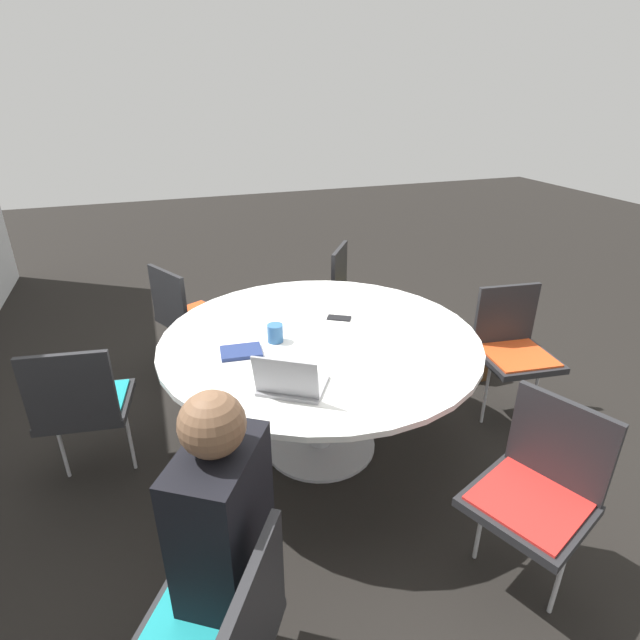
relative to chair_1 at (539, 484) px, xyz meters
The scene contains 13 objects.
ground_plane 1.38m from the chair_1, 25.69° to the left, with size 16.00×16.00×0.00m, color black.
conference_table 1.28m from the chair_1, 25.69° to the left, with size 1.76×1.76×0.75m.
chair_1 is the anchor object (origin of this frame).
chair_2 1.28m from the chair_1, 34.06° to the right, with size 0.47×0.49×0.88m.
chair_3 2.23m from the chair_1, ahead, with size 0.60×0.60×0.88m.
chair_4 2.55m from the chair_1, 27.98° to the left, with size 0.58×0.57×0.88m.
chair_5 2.22m from the chair_1, 55.24° to the left, with size 0.48×0.50×0.88m.
person_0 1.30m from the chair_1, 88.44° to the left, with size 0.42×0.38×1.23m.
laptop 1.12m from the chair_1, 52.26° to the left, with size 0.38×0.39×0.21m.
spiral_notebook 1.50m from the chair_1, 42.44° to the left, with size 0.17×0.22×0.02m.
coffee_cup 1.44m from the chair_1, 34.36° to the left, with size 0.09×0.09×0.10m.
cell_phone 1.40m from the chair_1, 15.45° to the left, with size 0.13×0.16×0.01m.
handbag 1.86m from the chair_1, 27.02° to the right, with size 0.36×0.16×0.28m.
Camera 1 is at (-2.33, 0.81, 2.01)m, focal length 28.00 mm.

